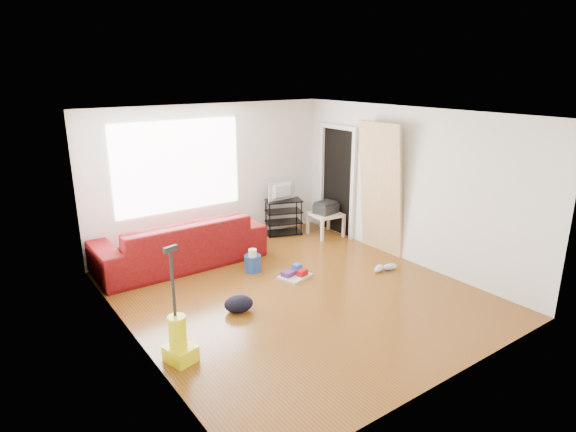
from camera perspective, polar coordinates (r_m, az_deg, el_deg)
room at (r=6.62m, az=0.70°, el=1.30°), size 4.51×5.01×2.51m
sofa at (r=8.08m, az=-12.49°, el=-5.57°), size 2.67×1.05×0.78m
tv_stand at (r=9.20m, az=-0.53°, el=-0.08°), size 0.77×0.60×0.68m
tv at (r=9.07m, az=-0.54°, el=2.95°), size 0.59×0.08×0.34m
side_table at (r=9.14m, az=4.49°, el=-0.07°), size 0.58×0.58×0.44m
printer at (r=9.09m, az=4.51°, el=1.00°), size 0.47×0.39×0.22m
bucket at (r=7.65m, az=-4.18°, el=-6.50°), size 0.29×0.29×0.26m
toilet_paper at (r=7.54m, az=-4.20°, el=-5.30°), size 0.13×0.13×0.12m
cleaning_tray at (r=7.40m, az=0.83°, el=-6.88°), size 0.53×0.46×0.16m
backpack at (r=6.47m, az=-5.84°, el=-11.16°), size 0.46×0.41×0.21m
sneakers at (r=7.77m, az=11.36°, el=-6.02°), size 0.46×0.24×0.10m
vacuum at (r=5.49m, az=-12.80°, el=-14.15°), size 0.34×0.37×1.30m
door_panel at (r=8.56m, az=10.48°, el=-4.14°), size 0.28×0.90×2.24m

